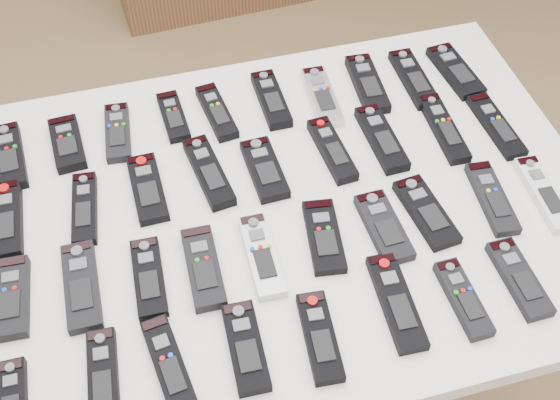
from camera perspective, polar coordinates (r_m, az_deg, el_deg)
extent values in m
plane|color=olive|center=(2.07, -3.40, -12.43)|extent=(4.00, 4.00, 0.00)
cube|color=white|center=(1.38, 0.00, -1.05)|extent=(1.25, 0.88, 0.04)
cylinder|color=beige|center=(1.94, -19.46, -3.04)|extent=(0.04, 0.04, 0.74)
cylinder|color=beige|center=(2.06, 12.48, 3.52)|extent=(0.04, 0.04, 0.74)
cube|color=black|center=(1.54, -21.15, 3.30)|extent=(0.07, 0.18, 0.02)
cube|color=black|center=(1.53, -16.90, 4.41)|extent=(0.07, 0.15, 0.02)
cube|color=black|center=(1.53, -13.05, 5.37)|extent=(0.06, 0.17, 0.02)
cube|color=black|center=(1.54, -8.66, 6.73)|extent=(0.05, 0.15, 0.02)
cube|color=black|center=(1.54, -5.18, 7.13)|extent=(0.07, 0.17, 0.02)
cube|color=black|center=(1.56, -0.72, 8.18)|extent=(0.05, 0.17, 0.02)
cube|color=#B7B7BC|center=(1.57, 3.42, 8.36)|extent=(0.06, 0.18, 0.02)
cube|color=black|center=(1.61, 7.11, 9.35)|extent=(0.07, 0.19, 0.02)
cube|color=black|center=(1.64, 10.80, 9.67)|extent=(0.05, 0.19, 0.02)
cube|color=black|center=(1.68, 14.07, 10.13)|extent=(0.07, 0.18, 0.02)
cube|color=black|center=(1.43, -21.37, -1.50)|extent=(0.06, 0.18, 0.02)
cube|color=black|center=(1.40, -15.59, -0.67)|extent=(0.06, 0.17, 0.02)
cube|color=black|center=(1.41, -10.72, 0.92)|extent=(0.06, 0.17, 0.02)
cube|color=black|center=(1.42, -5.81, 2.27)|extent=(0.08, 0.19, 0.02)
cube|color=black|center=(1.42, -1.26, 2.51)|extent=(0.07, 0.16, 0.02)
cube|color=black|center=(1.46, 4.25, 4.09)|extent=(0.06, 0.18, 0.02)
cube|color=black|center=(1.49, 8.25, 4.97)|extent=(0.06, 0.19, 0.02)
cube|color=black|center=(1.54, 13.15, 5.71)|extent=(0.05, 0.20, 0.02)
cube|color=black|center=(1.57, 17.16, 5.79)|extent=(0.05, 0.19, 0.02)
cube|color=black|center=(1.32, -20.95, -7.42)|extent=(0.07, 0.16, 0.02)
cube|color=black|center=(1.30, -15.83, -6.74)|extent=(0.06, 0.18, 0.02)
cube|color=black|center=(1.28, -10.61, -6.22)|extent=(0.06, 0.17, 0.02)
cube|color=black|center=(1.28, -6.25, -5.49)|extent=(0.06, 0.17, 0.02)
cube|color=#B7B7BC|center=(1.29, -1.49, -4.53)|extent=(0.06, 0.18, 0.02)
cube|color=black|center=(1.32, 3.59, -2.97)|extent=(0.08, 0.17, 0.02)
cube|color=black|center=(1.34, 8.43, -2.19)|extent=(0.07, 0.16, 0.02)
cube|color=black|center=(1.38, 11.80, -0.96)|extent=(0.08, 0.18, 0.02)
cube|color=black|center=(1.43, 16.85, 0.15)|extent=(0.06, 0.18, 0.02)
cube|color=silver|center=(1.47, 20.66, 0.49)|extent=(0.06, 0.19, 0.02)
cube|color=black|center=(1.20, -14.18, -13.81)|extent=(0.06, 0.17, 0.02)
cube|color=black|center=(1.19, -9.00, -13.12)|extent=(0.07, 0.18, 0.02)
cube|color=black|center=(1.19, -2.79, -11.86)|extent=(0.06, 0.17, 0.02)
cube|color=black|center=(1.20, 3.26, -11.06)|extent=(0.06, 0.17, 0.02)
cube|color=black|center=(1.25, 9.44, -8.16)|extent=(0.06, 0.20, 0.02)
cube|color=black|center=(1.28, 14.67, -7.77)|extent=(0.05, 0.16, 0.02)
cube|color=black|center=(1.33, 18.87, -6.07)|extent=(0.05, 0.16, 0.02)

